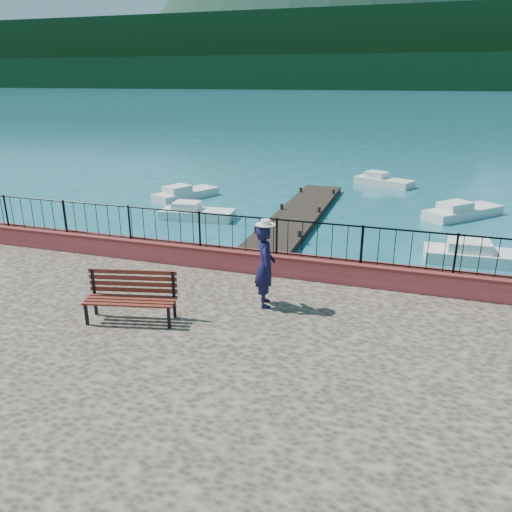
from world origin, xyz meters
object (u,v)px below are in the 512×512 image
Objects in this scene: person at (265,266)px; boat_1 at (487,252)px; boat_2 at (464,208)px; park_bench at (131,307)px; boat_3 at (186,191)px; boat_4 at (384,179)px; boat_0 at (197,210)px.

person reaches higher than boat_1.
person is 0.47× the size of boat_2.
park_bench is 0.55× the size of boat_3.
boat_4 is at bearing -30.49° from boat_3.
boat_0 is at bearing 166.25° from boat_1.
person is at bearing 20.41° from park_bench.
boat_0 is at bearing 153.02° from boat_2.
boat_0 is at bearing 95.17° from park_bench.
boat_3 is 1.07× the size of boat_4.
boat_1 is (12.15, -2.30, 0.00)m from boat_0.
boat_2 and boat_4 have the same top height.
person is (2.52, 1.65, 0.65)m from park_bench.
boat_3 and boat_4 have the same top height.
person is 0.56× the size of boat_4.
boat_1 is 1.01× the size of boat_2.
boat_3 is at bearing 135.64° from boat_2.
boat_2 is at bearing 14.28° from boat_0.
person reaches higher than park_bench.
person is 10.08m from boat_1.
boat_2 is at bearing -42.97° from person.
boat_0 is 0.97× the size of boat_4.
park_bench is 0.50× the size of boat_2.
boat_0 is 0.90× the size of boat_3.
person is 0.58× the size of boat_0.
park_bench reaches higher than boat_3.
boat_0 is at bearing 8.90° from person.
park_bench is 0.59× the size of boat_4.
boat_1 is at bearing -46.79° from boat_4.
person is 21.03m from boat_4.
boat_4 is (-4.11, 6.35, 0.00)m from boat_2.
person reaches higher than boat_2.
person reaches higher than boat_0.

